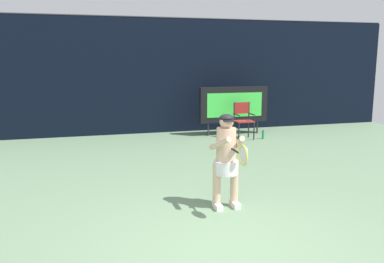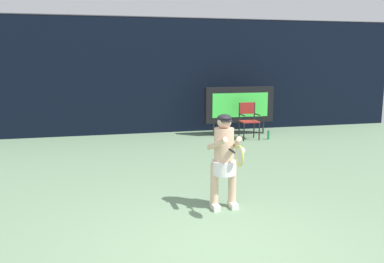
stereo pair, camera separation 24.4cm
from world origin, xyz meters
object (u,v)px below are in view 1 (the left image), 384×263
(scoreboard, at_px, (234,105))
(tennis_racket, at_px, (242,155))
(tennis_player, at_px, (226,157))
(water_bottle, at_px, (263,135))
(umpire_chair, at_px, (243,118))

(scoreboard, bearing_deg, tennis_racket, -110.37)
(tennis_player, bearing_deg, scoreboard, 67.58)
(water_bottle, height_order, tennis_player, tennis_player)
(scoreboard, bearing_deg, tennis_player, -112.42)
(scoreboard, xyz_separation_m, umpire_chair, (0.03, -0.71, -0.33))
(umpire_chair, distance_m, tennis_racket, 6.35)
(umpire_chair, relative_size, water_bottle, 4.08)
(tennis_racket, bearing_deg, scoreboard, 70.05)
(scoreboard, relative_size, tennis_player, 1.44)
(water_bottle, distance_m, tennis_player, 5.93)
(scoreboard, distance_m, tennis_racket, 6.98)
(scoreboard, height_order, umpire_chair, scoreboard)
(scoreboard, height_order, tennis_racket, scoreboard)
(tennis_player, height_order, tennis_racket, tennis_player)
(tennis_player, bearing_deg, tennis_racket, -87.34)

